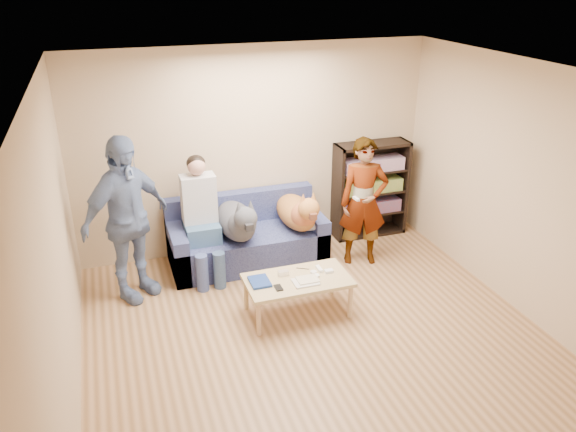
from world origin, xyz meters
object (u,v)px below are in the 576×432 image
object	(u,v)px
person_standing_left	(126,220)
bookshelf	(370,187)
coffee_table	(298,282)
sofa	(246,240)
person_standing_right	(364,202)
dog_tan	(298,212)
camera_silver	(283,273)
person_seated	(201,213)
dog_gray	(238,221)
notebook_blue	(260,282)

from	to	relation	value
person_standing_left	bookshelf	size ratio (longest dim) A/B	1.43
coffee_table	sofa	bearing A→B (deg)	99.03
sofa	person_standing_right	bearing A→B (deg)	-19.13
dog_tan	camera_silver	bearing A→B (deg)	-117.23
person_standing_right	person_seated	xyz separation A→B (m)	(-1.92, 0.35, -0.02)
coffee_table	bookshelf	distance (m)	2.25
person_standing_right	dog_gray	size ratio (longest dim) A/B	1.26
camera_silver	dog_tan	xyz separation A→B (m)	(0.54, 1.04, 0.20)
camera_silver	person_standing_left	bearing A→B (deg)	151.61
sofa	person_seated	bearing A→B (deg)	-167.32
sofa	coffee_table	xyz separation A→B (m)	(0.21, -1.33, 0.09)
person_standing_left	dog_gray	bearing A→B (deg)	-25.68
camera_silver	dog_gray	xyz separation A→B (m)	(-0.24, 1.00, 0.21)
camera_silver	bookshelf	bearing A→B (deg)	40.21
notebook_blue	dog_tan	world-z (taller)	dog_tan
camera_silver	sofa	world-z (taller)	sofa
sofa	coffee_table	bearing A→B (deg)	-80.97
person_seated	dog_tan	distance (m)	1.20
sofa	dog_gray	bearing A→B (deg)	-125.79
notebook_blue	dog_tan	bearing A→B (deg)	53.72
dog_gray	bookshelf	size ratio (longest dim) A/B	0.97
person_seated	notebook_blue	bearing A→B (deg)	-72.04
sofa	person_standing_left	bearing A→B (deg)	-164.14
dog_gray	bookshelf	xyz separation A→B (m)	(1.95, 0.44, 0.03)
bookshelf	person_standing_right	bearing A→B (deg)	-121.94
person_standing_right	dog_tan	world-z (taller)	person_standing_right
dog_gray	bookshelf	world-z (taller)	bookshelf
notebook_blue	person_seated	size ratio (longest dim) A/B	0.18
camera_silver	person_standing_right	bearing A→B (deg)	30.21
person_seated	bookshelf	distance (m)	2.39
sofa	bookshelf	xyz separation A→B (m)	(1.80, 0.23, 0.40)
person_standing_right	camera_silver	size ratio (longest dim) A/B	14.49
camera_silver	person_seated	bearing A→B (deg)	121.11
person_seated	coffee_table	size ratio (longest dim) A/B	1.34
sofa	coffee_table	size ratio (longest dim) A/B	1.73
person_standing_right	dog_gray	bearing A→B (deg)	-174.98
bookshelf	dog_tan	bearing A→B (deg)	-161.09
notebook_blue	coffee_table	bearing A→B (deg)	-7.13
person_standing_right	person_seated	size ratio (longest dim) A/B	1.09
sofa	person_seated	distance (m)	0.76
camera_silver	dog_tan	world-z (taller)	dog_tan
sofa	person_seated	size ratio (longest dim) A/B	1.29
person_standing_left	bookshelf	xyz separation A→B (m)	(3.21, 0.63, -0.25)
dog_tan	coffee_table	xyz separation A→B (m)	(-0.42, -1.16, -0.27)
dog_tan	dog_gray	bearing A→B (deg)	-177.21
camera_silver	notebook_blue	bearing A→B (deg)	-165.96
sofa	dog_tan	size ratio (longest dim) A/B	1.63
person_seated	dog_gray	size ratio (longest dim) A/B	1.16
person_standing_right	sofa	world-z (taller)	person_standing_right
person_standing_right	dog_tan	xyz separation A→B (m)	(-0.73, 0.30, -0.16)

